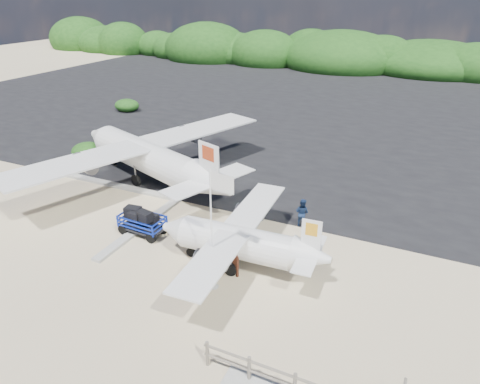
{
  "coord_description": "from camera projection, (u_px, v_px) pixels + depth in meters",
  "views": [
    {
      "loc": [
        8.32,
        -13.94,
        11.36
      ],
      "look_at": [
        -0.3,
        4.67,
        1.52
      ],
      "focal_mm": 32.0,
      "sensor_mm": 36.0,
      "label": 1
    }
  ],
  "objects": [
    {
      "name": "aircraft_small",
      "position": [
        276.0,
        103.0,
        46.35
      ],
      "size": [
        8.53,
        8.53,
        2.93
      ],
      "primitive_type": null,
      "rotation": [
        0.0,
        0.0,
        3.19
      ],
      "color": "#B2B2B2",
      "rests_on": "ground"
    },
    {
      "name": "crew_a",
      "position": [
        247.0,
        226.0,
        20.67
      ],
      "size": [
        0.79,
        0.63,
        1.9
      ],
      "primitive_type": "imported",
      "rotation": [
        0.0,
        0.0,
        3.43
      ],
      "color": "#132549",
      "rests_on": "ground"
    },
    {
      "name": "signboard",
      "position": [
        226.0,
        269.0,
        19.1
      ],
      "size": [
        1.62,
        0.86,
        1.41
      ],
      "primitive_type": null,
      "rotation": [
        0.0,
        0.0,
        -0.43
      ],
      "color": "#4E2516",
      "rests_on": "ground"
    },
    {
      "name": "vegetation_band",
      "position": [
        382.0,
        71.0,
        64.48
      ],
      "size": [
        124.0,
        8.0,
        4.4
      ],
      "primitive_type": null,
      "color": "#B2B2B2",
      "rests_on": "ground"
    },
    {
      "name": "baggage_cart",
      "position": [
        144.0,
        234.0,
        21.82
      ],
      "size": [
        2.54,
        1.54,
        1.24
      ],
      "primitive_type": null,
      "rotation": [
        0.0,
        0.0,
        -0.05
      ],
      "color": "#0B25AD",
      "rests_on": "ground"
    },
    {
      "name": "crew_b",
      "position": [
        302.0,
        213.0,
        22.2
      ],
      "size": [
        0.88,
        0.75,
        1.57
      ],
      "primitive_type": "imported",
      "rotation": [
        0.0,
        0.0,
        2.92
      ],
      "color": "#132549",
      "rests_on": "ground"
    },
    {
      "name": "lagoon",
      "position": [
        77.0,
        210.0,
        24.11
      ],
      "size": [
        9.0,
        7.0,
        0.4
      ],
      "primitive_type": null,
      "color": "#B2B2B2",
      "rests_on": "ground"
    },
    {
      "name": "ground",
      "position": [
        203.0,
        263.0,
        19.47
      ],
      "size": [
        160.0,
        160.0,
        0.0
      ],
      "primitive_type": "plane",
      "color": "beige"
    },
    {
      "name": "asphalt_apron",
      "position": [
        346.0,
        109.0,
        44.02
      ],
      "size": [
        90.0,
        50.0,
        0.04
      ],
      "primitive_type": null,
      "color": "#B2B2B2",
      "rests_on": "ground"
    },
    {
      "name": "flagpole",
      "position": [
        213.0,
        286.0,
        17.97
      ],
      "size": [
        1.12,
        0.59,
        5.36
      ],
      "primitive_type": null,
      "rotation": [
        0.0,
        0.0,
        -0.14
      ],
      "color": "white",
      "rests_on": "ground"
    }
  ]
}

